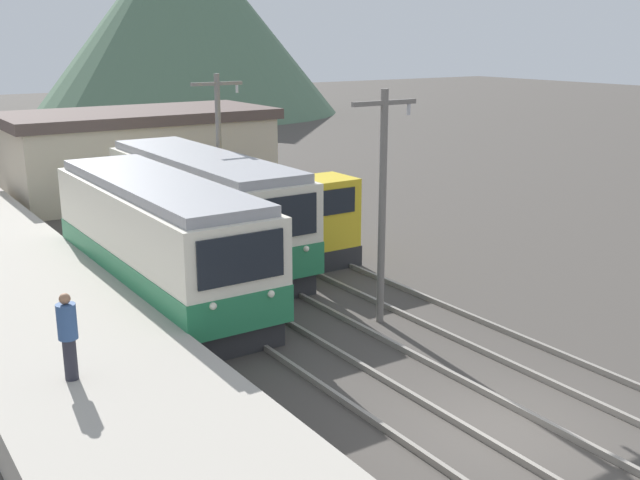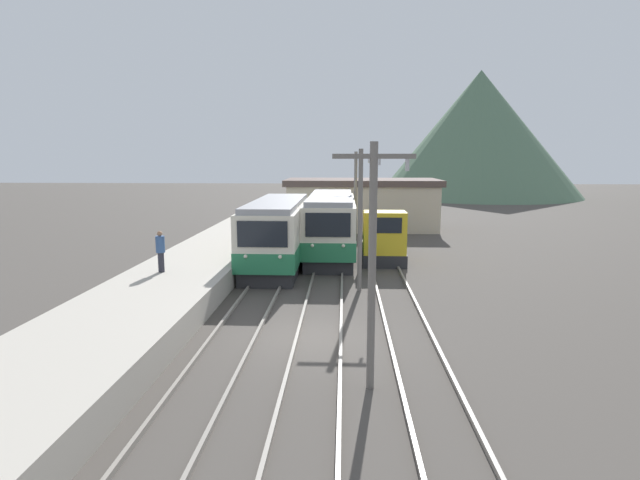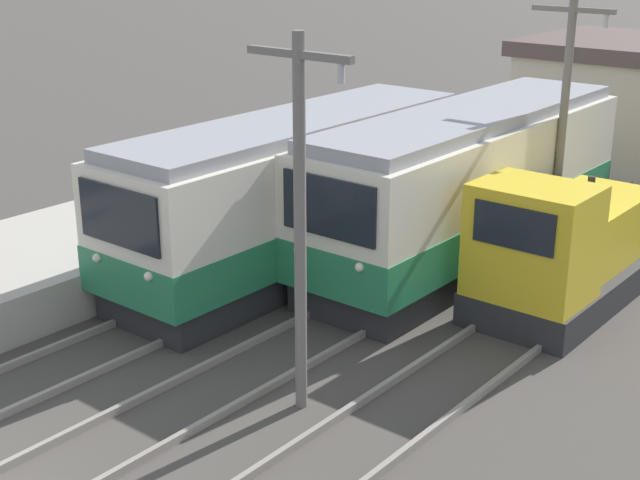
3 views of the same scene
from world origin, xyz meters
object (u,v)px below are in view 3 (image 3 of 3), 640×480
(shunting_locomotive, at_px, (563,251))
(catenary_mast_far, at_px, (564,117))
(catenary_mast_mid, at_px, (300,213))
(commuter_train_left, at_px, (296,200))
(commuter_train_center, at_px, (467,192))

(shunting_locomotive, xyz_separation_m, catenary_mast_far, (-1.49, 2.80, 2.24))
(catenary_mast_mid, xyz_separation_m, catenary_mast_far, (0.00, 9.61, 0.00))
(commuter_train_left, height_order, catenary_mast_far, catenary_mast_far)
(shunting_locomotive, bearing_deg, commuter_train_left, -161.87)
(commuter_train_center, xyz_separation_m, catenary_mast_far, (1.51, 1.71, 1.72))
(catenary_mast_far, bearing_deg, shunting_locomotive, -61.98)
(commuter_train_center, distance_m, catenary_mast_mid, 8.22)
(shunting_locomotive, height_order, catenary_mast_far, catenary_mast_far)
(commuter_train_center, height_order, catenary_mast_far, catenary_mast_far)
(shunting_locomotive, relative_size, catenary_mast_far, 0.86)
(commuter_train_left, xyz_separation_m, commuter_train_center, (2.80, 2.99, 0.03))
(commuter_train_center, distance_m, catenary_mast_far, 2.86)
(commuter_train_left, relative_size, shunting_locomotive, 1.92)
(catenary_mast_far, bearing_deg, catenary_mast_mid, -90.00)
(shunting_locomotive, distance_m, catenary_mast_far, 3.88)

